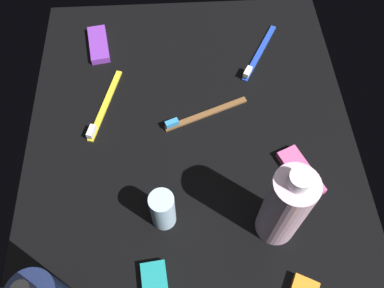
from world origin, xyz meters
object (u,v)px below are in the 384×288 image
(toothbrush_yellow, at_px, (103,108))
(snack_bar_purple, at_px, (99,44))
(bodywash_bottle, at_px, (285,207))
(deodorant_stick, at_px, (163,210))
(toothbrush_blue, at_px, (258,55))
(toothbrush_brown, at_px, (201,115))
(snack_bar_pink, at_px, (301,173))

(toothbrush_yellow, height_order, snack_bar_purple, toothbrush_yellow)
(bodywash_bottle, xyz_separation_m, deodorant_stick, (0.02, 0.19, -0.05))
(toothbrush_blue, bearing_deg, snack_bar_purple, 82.09)
(bodywash_bottle, bearing_deg, deodorant_stick, 82.93)
(toothbrush_brown, distance_m, snack_bar_pink, 0.22)
(deodorant_stick, bearing_deg, snack_bar_pink, -73.98)
(toothbrush_yellow, relative_size, snack_bar_purple, 1.69)
(bodywash_bottle, distance_m, deodorant_stick, 0.20)
(bodywash_bottle, relative_size, snack_bar_pink, 1.90)
(toothbrush_yellow, bearing_deg, toothbrush_blue, -69.37)
(deodorant_stick, xyz_separation_m, toothbrush_brown, (0.21, -0.08, -0.04))
(snack_bar_purple, bearing_deg, toothbrush_brown, -142.18)
(snack_bar_pink, bearing_deg, bodywash_bottle, 123.75)
(toothbrush_blue, height_order, snack_bar_purple, toothbrush_blue)
(deodorant_stick, height_order, toothbrush_brown, deodorant_stick)
(toothbrush_brown, relative_size, snack_bar_purple, 1.66)
(snack_bar_purple, height_order, snack_bar_pink, same)
(deodorant_stick, distance_m, toothbrush_blue, 0.43)
(deodorant_stick, relative_size, snack_bar_purple, 0.85)
(bodywash_bottle, bearing_deg, snack_bar_purple, 36.86)
(snack_bar_purple, bearing_deg, bodywash_bottle, -152.37)
(toothbrush_brown, relative_size, snack_bar_pink, 1.66)
(bodywash_bottle, relative_size, toothbrush_yellow, 1.12)
(toothbrush_blue, bearing_deg, toothbrush_brown, 138.37)
(toothbrush_brown, height_order, snack_bar_pink, toothbrush_brown)
(bodywash_bottle, distance_m, snack_bar_pink, 0.14)
(snack_bar_pink, bearing_deg, deodorant_stick, 82.96)
(deodorant_stick, xyz_separation_m, toothbrush_yellow, (0.24, 0.12, -0.04))
(toothbrush_brown, bearing_deg, bodywash_bottle, -154.78)
(toothbrush_yellow, distance_m, snack_bar_pink, 0.41)
(toothbrush_brown, height_order, toothbrush_blue, same)
(deodorant_stick, height_order, toothbrush_yellow, deodorant_stick)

